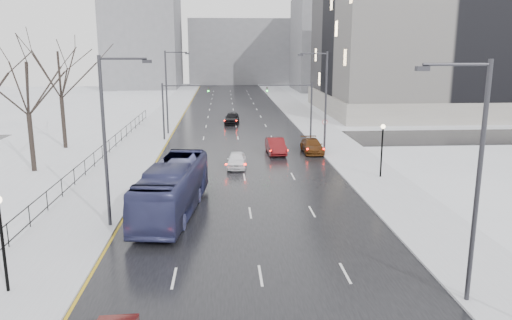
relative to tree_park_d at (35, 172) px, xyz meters
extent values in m
cube|color=black|center=(17.80, 26.00, 0.02)|extent=(16.00, 150.00, 0.04)
cube|color=black|center=(17.80, 14.00, 0.02)|extent=(130.00, 10.00, 0.04)
cube|color=silver|center=(7.30, 26.00, 0.08)|extent=(5.00, 150.00, 0.16)
cube|color=silver|center=(28.30, 26.00, 0.08)|extent=(5.00, 150.00, 0.16)
cube|color=white|center=(-2.20, 26.00, 0.06)|extent=(14.00, 150.00, 0.12)
cube|color=black|center=(4.80, -4.00, 1.41)|extent=(0.04, 70.00, 0.05)
cube|color=black|center=(4.80, -4.00, 0.41)|extent=(0.04, 70.00, 0.05)
cylinder|color=black|center=(4.80, -4.00, 0.81)|extent=(0.06, 0.06, 1.30)
cylinder|color=#2D2D33|center=(26.20, -24.00, 5.00)|extent=(0.20, 0.20, 10.00)
cylinder|color=#2D2D33|center=(24.90, -24.00, 9.80)|extent=(2.60, 0.12, 0.12)
cube|color=#2D2D33|center=(23.60, -24.00, 9.65)|extent=(0.50, 0.25, 0.18)
cylinder|color=#2D2D33|center=(26.20, 6.00, 5.00)|extent=(0.20, 0.20, 10.00)
cylinder|color=#2D2D33|center=(24.90, 6.00, 9.80)|extent=(2.60, 0.12, 0.12)
cube|color=#2D2D33|center=(23.60, 6.00, 9.65)|extent=(0.50, 0.25, 0.18)
cylinder|color=#2D2D33|center=(9.40, -14.00, 5.00)|extent=(0.20, 0.20, 10.00)
cylinder|color=#2D2D33|center=(10.70, -14.00, 9.80)|extent=(2.60, 0.12, 0.12)
cube|color=#2D2D33|center=(12.00, -14.00, 9.65)|extent=(0.50, 0.25, 0.18)
cylinder|color=#2D2D33|center=(9.40, 18.00, 5.00)|extent=(0.20, 0.20, 10.00)
cylinder|color=#2D2D33|center=(10.70, 18.00, 9.80)|extent=(2.60, 0.12, 0.12)
cube|color=#2D2D33|center=(12.00, 18.00, 9.65)|extent=(0.50, 0.25, 0.18)
cylinder|color=black|center=(6.80, -22.00, 2.16)|extent=(0.14, 0.14, 4.00)
cylinder|color=black|center=(28.80, -4.00, 2.16)|extent=(0.14, 0.14, 4.00)
sphere|color=#FFE5B2|center=(28.80, -4.00, 4.26)|extent=(0.36, 0.36, 0.36)
cylinder|color=#2D2D33|center=(26.20, 14.00, 3.25)|extent=(0.20, 0.20, 6.50)
cylinder|color=#2D2D33|center=(23.20, 14.00, 6.20)|extent=(6.00, 0.12, 0.12)
imported|color=#2D2D33|center=(21.10, 14.00, 5.60)|extent=(0.15, 0.18, 0.90)
sphere|color=#19FF33|center=(21.10, 13.85, 5.60)|extent=(0.16, 0.16, 0.16)
cylinder|color=#2D2D33|center=(9.40, 14.00, 3.25)|extent=(0.20, 0.20, 6.50)
cylinder|color=#2D2D33|center=(12.40, 14.00, 6.20)|extent=(6.00, 0.12, 0.12)
imported|color=#2D2D33|center=(14.50, 14.00, 5.60)|extent=(0.15, 0.18, 0.90)
sphere|color=#19FF33|center=(14.50, 13.85, 5.60)|extent=(0.16, 0.16, 0.16)
cylinder|color=#2D2D33|center=(27.00, 10.00, 1.41)|extent=(0.06, 0.06, 2.50)
cylinder|color=white|center=(27.00, 10.00, 2.56)|extent=(0.60, 0.03, 0.60)
torus|color=#B20C0C|center=(27.00, 10.00, 2.56)|extent=(0.58, 0.06, 0.58)
cube|color=gray|center=(52.80, 38.00, 12.00)|extent=(40.00, 30.00, 24.00)
cube|color=gray|center=(52.80, 38.00, 1.50)|extent=(40.60, 30.60, 3.00)
cube|color=slate|center=(45.80, 81.00, 11.00)|extent=(24.00, 20.00, 22.00)
cube|color=slate|center=(-4.20, 91.00, 14.00)|extent=(18.00, 22.00, 28.00)
cube|color=slate|center=(21.80, 106.00, 9.00)|extent=(30.00, 18.00, 18.00)
imported|color=navy|center=(12.89, -11.68, 1.67)|extent=(4.12, 11.92, 3.25)
imported|color=white|center=(17.27, 0.35, 0.73)|extent=(1.90, 4.13, 1.37)
imported|color=maroon|center=(21.30, 5.99, 0.81)|extent=(1.85, 4.76, 1.55)
imported|color=#532B0E|center=(25.00, 6.27, 0.73)|extent=(1.96, 4.74, 1.37)
imported|color=black|center=(17.30, 26.09, 0.84)|extent=(2.33, 4.84, 1.59)
camera|label=1|loc=(16.21, -42.37, 10.44)|focal=35.00mm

